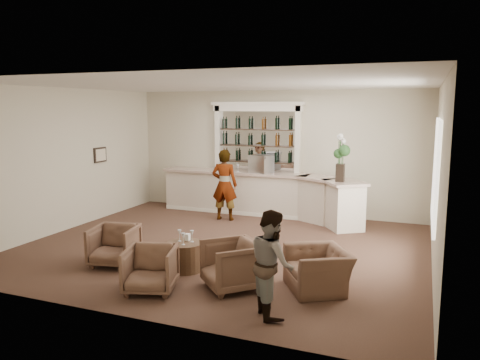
{
  "coord_description": "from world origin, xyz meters",
  "views": [
    {
      "loc": [
        3.75,
        -8.57,
        2.85
      ],
      "look_at": [
        0.01,
        0.9,
        1.27
      ],
      "focal_mm": 35.0,
      "sensor_mm": 36.0,
      "label": 1
    }
  ],
  "objects_px": {
    "cocktail_table": "(185,256)",
    "armchair_far": "(318,270)",
    "guest": "(272,263)",
    "armchair_left": "(114,245)",
    "armchair_center": "(150,269)",
    "sommelier": "(225,185)",
    "espresso_machine": "(261,164)",
    "armchair_right": "(232,265)",
    "flower_vase": "(341,155)",
    "bar_counter": "(263,194)"
  },
  "relations": [
    {
      "from": "sommelier",
      "to": "armchair_left",
      "type": "distance_m",
      "value": 4.0
    },
    {
      "from": "cocktail_table",
      "to": "armchair_right",
      "type": "bearing_deg",
      "value": -24.09
    },
    {
      "from": "armchair_left",
      "to": "armchair_center",
      "type": "height_order",
      "value": "armchair_left"
    },
    {
      "from": "espresso_machine",
      "to": "armchair_right",
      "type": "bearing_deg",
      "value": -58.03
    },
    {
      "from": "armchair_left",
      "to": "armchair_right",
      "type": "xyz_separation_m",
      "value": [
        2.43,
        -0.26,
        0.02
      ]
    },
    {
      "from": "guest",
      "to": "armchair_left",
      "type": "xyz_separation_m",
      "value": [
        -3.3,
        0.92,
        -0.38
      ]
    },
    {
      "from": "guest",
      "to": "armchair_far",
      "type": "bearing_deg",
      "value": -54.87
    },
    {
      "from": "armchair_right",
      "to": "armchair_far",
      "type": "distance_m",
      "value": 1.36
    },
    {
      "from": "bar_counter",
      "to": "armchair_center",
      "type": "bearing_deg",
      "value": -89.49
    },
    {
      "from": "armchair_right",
      "to": "cocktail_table",
      "type": "bearing_deg",
      "value": -158.2
    },
    {
      "from": "bar_counter",
      "to": "armchair_center",
      "type": "xyz_separation_m",
      "value": [
        0.05,
        -5.59,
        -0.22
      ]
    },
    {
      "from": "sommelier",
      "to": "guest",
      "type": "relative_size",
      "value": 1.22
    },
    {
      "from": "cocktail_table",
      "to": "armchair_far",
      "type": "distance_m",
      "value": 2.38
    },
    {
      "from": "bar_counter",
      "to": "armchair_left",
      "type": "distance_m",
      "value": 4.92
    },
    {
      "from": "espresso_machine",
      "to": "flower_vase",
      "type": "xyz_separation_m",
      "value": [
        2.2,
        -0.73,
        0.39
      ]
    },
    {
      "from": "bar_counter",
      "to": "armchair_right",
      "type": "distance_m",
      "value": 5.16
    },
    {
      "from": "armchair_left",
      "to": "armchair_center",
      "type": "xyz_separation_m",
      "value": [
        1.3,
        -0.83,
        -0.01
      ]
    },
    {
      "from": "armchair_left",
      "to": "flower_vase",
      "type": "distance_m",
      "value": 5.47
    },
    {
      "from": "cocktail_table",
      "to": "armchair_right",
      "type": "relative_size",
      "value": 0.77
    },
    {
      "from": "armchair_right",
      "to": "armchair_left",
      "type": "bearing_deg",
      "value": -140.26
    },
    {
      "from": "cocktail_table",
      "to": "guest",
      "type": "distance_m",
      "value": 2.33
    },
    {
      "from": "armchair_center",
      "to": "guest",
      "type": "bearing_deg",
      "value": -19.81
    },
    {
      "from": "guest",
      "to": "armchair_far",
      "type": "relative_size",
      "value": 1.48
    },
    {
      "from": "cocktail_table",
      "to": "armchair_far",
      "type": "bearing_deg",
      "value": -0.69
    },
    {
      "from": "armchair_right",
      "to": "espresso_machine",
      "type": "distance_m",
      "value": 5.31
    },
    {
      "from": "sommelier",
      "to": "flower_vase",
      "type": "height_order",
      "value": "flower_vase"
    },
    {
      "from": "sommelier",
      "to": "bar_counter",
      "type": "bearing_deg",
      "value": -139.37
    },
    {
      "from": "cocktail_table",
      "to": "bar_counter",
      "type": "bearing_deg",
      "value": 91.1
    },
    {
      "from": "armchair_left",
      "to": "flower_vase",
      "type": "xyz_separation_m",
      "value": [
        3.37,
        4.07,
        1.4
      ]
    },
    {
      "from": "armchair_left",
      "to": "flower_vase",
      "type": "relative_size",
      "value": 0.72
    },
    {
      "from": "bar_counter",
      "to": "flower_vase",
      "type": "height_order",
      "value": "flower_vase"
    },
    {
      "from": "bar_counter",
      "to": "armchair_right",
      "type": "height_order",
      "value": "bar_counter"
    },
    {
      "from": "bar_counter",
      "to": "espresso_machine",
      "type": "height_order",
      "value": "espresso_machine"
    },
    {
      "from": "bar_counter",
      "to": "cocktail_table",
      "type": "relative_size",
      "value": 8.76
    },
    {
      "from": "armchair_right",
      "to": "armchair_far",
      "type": "relative_size",
      "value": 0.85
    },
    {
      "from": "cocktail_table",
      "to": "guest",
      "type": "height_order",
      "value": "guest"
    },
    {
      "from": "armchair_far",
      "to": "bar_counter",
      "type": "bearing_deg",
      "value": 176.7
    },
    {
      "from": "armchair_left",
      "to": "armchair_right",
      "type": "distance_m",
      "value": 2.45
    },
    {
      "from": "armchair_far",
      "to": "armchair_left",
      "type": "bearing_deg",
      "value": -118.59
    },
    {
      "from": "guest",
      "to": "bar_counter",
      "type": "bearing_deg",
      "value": -15.02
    },
    {
      "from": "cocktail_table",
      "to": "guest",
      "type": "xyz_separation_m",
      "value": [
        1.97,
        -1.15,
        0.49
      ]
    },
    {
      "from": "guest",
      "to": "armchair_left",
      "type": "height_order",
      "value": "guest"
    },
    {
      "from": "guest",
      "to": "espresso_machine",
      "type": "xyz_separation_m",
      "value": [
        -2.13,
        5.72,
        0.63
      ]
    },
    {
      "from": "bar_counter",
      "to": "armchair_center",
      "type": "height_order",
      "value": "bar_counter"
    },
    {
      "from": "espresso_machine",
      "to": "cocktail_table",
      "type": "bearing_deg",
      "value": -70.0
    },
    {
      "from": "bar_counter",
      "to": "espresso_machine",
      "type": "distance_m",
      "value": 0.81
    },
    {
      "from": "armchair_left",
      "to": "espresso_machine",
      "type": "distance_m",
      "value": 5.04
    },
    {
      "from": "sommelier",
      "to": "flower_vase",
      "type": "relative_size",
      "value": 1.64
    },
    {
      "from": "cocktail_table",
      "to": "sommelier",
      "type": "bearing_deg",
      "value": 102.87
    },
    {
      "from": "guest",
      "to": "armchair_center",
      "type": "bearing_deg",
      "value": 52.63
    }
  ]
}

